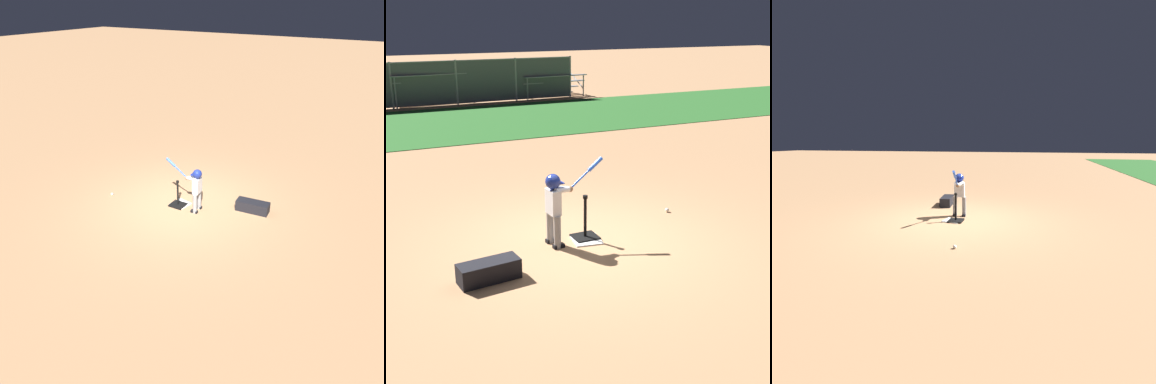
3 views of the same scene
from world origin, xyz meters
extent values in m
plane|color=#AD7F56|center=(0.00, 0.00, 0.00)|extent=(90.00, 90.00, 0.00)
cube|color=white|center=(0.00, -0.03, 0.01)|extent=(0.50, 0.50, 0.02)
cube|color=black|center=(0.02, 0.06, 0.02)|extent=(0.40, 0.36, 0.04)
cylinder|color=black|center=(0.02, 0.06, 0.36)|extent=(0.05, 0.05, 0.64)
cylinder|color=black|center=(0.02, 0.06, 0.71)|extent=(0.08, 0.08, 0.05)
cylinder|color=gray|center=(-0.55, 0.15, 0.26)|extent=(0.12, 0.12, 0.53)
cube|color=black|center=(-0.53, 0.15, 0.03)|extent=(0.19, 0.10, 0.06)
cylinder|color=gray|center=(-0.53, -0.10, 0.26)|extent=(0.12, 0.12, 0.53)
cube|color=black|center=(-0.51, -0.10, 0.03)|extent=(0.19, 0.10, 0.06)
cube|color=silver|center=(-0.54, 0.02, 0.72)|extent=(0.17, 0.29, 0.39)
sphere|color=#936B4C|center=(-0.54, 0.02, 1.03)|extent=(0.20, 0.20, 0.20)
sphere|color=navy|center=(-0.54, 0.02, 1.04)|extent=(0.24, 0.24, 0.24)
cube|color=navy|center=(-0.45, 0.03, 1.02)|extent=(0.13, 0.18, 0.01)
cylinder|color=silver|center=(-0.40, 0.08, 0.90)|extent=(0.32, 0.14, 0.11)
cylinder|color=silver|center=(-0.40, -0.01, 0.90)|extent=(0.32, 0.19, 0.11)
sphere|color=#936B4C|center=(-0.25, 0.04, 0.88)|extent=(0.10, 0.10, 0.10)
cylinder|color=blue|center=(0.02, 0.07, 1.09)|extent=(0.57, 0.08, 0.44)
cylinder|color=blue|center=(0.20, 0.08, 1.22)|extent=(0.27, 0.08, 0.22)
cylinder|color=black|center=(-0.27, 0.04, 0.87)|extent=(0.04, 0.05, 0.05)
sphere|color=white|center=(1.91, 0.54, 0.04)|extent=(0.07, 0.07, 0.07)
cube|color=black|center=(-1.79, -0.69, 0.14)|extent=(0.87, 0.40, 0.28)
camera|label=1|loc=(-4.78, 7.24, 4.98)|focal=35.00mm
camera|label=2|loc=(-3.43, -7.12, 3.42)|focal=50.00mm
camera|label=3|loc=(7.15, 1.94, 2.03)|focal=28.00mm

